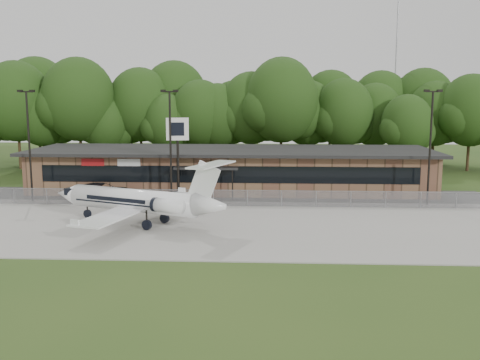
# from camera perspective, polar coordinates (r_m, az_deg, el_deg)

# --- Properties ---
(ground) EXTENTS (160.00, 160.00, 0.00)m
(ground) POSITION_cam_1_polar(r_m,az_deg,el_deg) (32.72, -3.73, -8.20)
(ground) COLOR #2C4C1B
(ground) RESTS_ON ground
(apron) EXTENTS (64.00, 18.00, 0.08)m
(apron) POSITION_cam_1_polar(r_m,az_deg,el_deg) (40.39, -2.42, -4.83)
(apron) COLOR #9E9B93
(apron) RESTS_ON ground
(parking_lot) EXTENTS (50.00, 9.00, 0.06)m
(parking_lot) POSITION_cam_1_polar(r_m,az_deg,el_deg) (51.60, -1.24, -1.83)
(parking_lot) COLOR #383835
(parking_lot) RESTS_ON ground
(terminal) EXTENTS (41.00, 11.65, 4.30)m
(terminal) POSITION_cam_1_polar(r_m,az_deg,el_deg) (55.63, -0.92, 1.19)
(terminal) COLOR #856142
(terminal) RESTS_ON ground
(fence) EXTENTS (46.00, 0.04, 1.52)m
(fence) POSITION_cam_1_polar(r_m,az_deg,el_deg) (47.05, -1.63, -1.95)
(fence) COLOR gray
(fence) RESTS_ON ground
(treeline) EXTENTS (72.00, 12.00, 15.00)m
(treeline) POSITION_cam_1_polar(r_m,az_deg,el_deg) (73.19, 0.03, 7.22)
(treeline) COLOR #193D13
(treeline) RESTS_ON ground
(radio_mast) EXTENTS (0.20, 0.20, 25.00)m
(radio_mast) POSITION_cam_1_polar(r_m,az_deg,el_deg) (81.21, 16.23, 10.56)
(radio_mast) COLOR gray
(radio_mast) RESTS_ON ground
(light_pole_left) EXTENTS (1.55, 0.30, 10.23)m
(light_pole_left) POSITION_cam_1_polar(r_m,az_deg,el_deg) (52.41, -21.60, 4.28)
(light_pole_left) COLOR black
(light_pole_left) RESTS_ON ground
(light_pole_mid) EXTENTS (1.55, 0.30, 10.23)m
(light_pole_mid) POSITION_cam_1_polar(r_m,az_deg,el_deg) (48.49, -7.44, 4.51)
(light_pole_mid) COLOR black
(light_pole_mid) RESTS_ON ground
(light_pole_right) EXTENTS (1.55, 0.30, 10.23)m
(light_pole_right) POSITION_cam_1_polar(r_m,az_deg,el_deg) (49.80, 19.66, 4.18)
(light_pole_right) COLOR black
(light_pole_right) RESTS_ON ground
(business_jet) EXTENTS (15.00, 13.40, 5.14)m
(business_jet) POSITION_cam_1_polar(r_m,az_deg,el_deg) (40.66, -10.62, -2.29)
(business_jet) COLOR white
(business_jet) RESTS_ON ground
(suv) EXTENTS (6.18, 3.11, 1.68)m
(suv) POSITION_cam_1_polar(r_m,az_deg,el_deg) (51.25, -14.50, -1.26)
(suv) COLOR #323235
(suv) RESTS_ON ground
(pole_sign) EXTENTS (2.03, 0.66, 7.74)m
(pole_sign) POSITION_cam_1_polar(r_m,az_deg,el_deg) (48.68, -6.68, 4.47)
(pole_sign) COLOR black
(pole_sign) RESTS_ON ground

